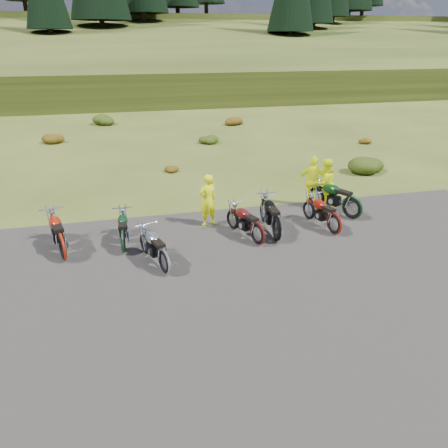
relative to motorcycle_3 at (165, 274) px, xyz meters
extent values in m
plane|color=#3D4517|center=(1.74, 0.06, 0.00)|extent=(300.00, 300.00, 0.00)
cube|color=black|center=(1.74, -1.94, 0.00)|extent=(20.00, 12.00, 0.04)
cube|color=#293812|center=(1.74, 110.06, 0.00)|extent=(300.00, 90.00, 9.17)
cylinder|color=black|center=(-13.26, 75.06, 10.27)|extent=(0.70, 0.70, 2.20)
cylinder|color=black|center=(-7.26, 50.06, 5.69)|extent=(0.70, 0.70, 2.20)
cylinder|color=black|center=(-1.26, 56.06, 6.88)|extent=(0.70, 0.70, 2.20)
cylinder|color=black|center=(4.74, 62.06, 8.08)|extent=(0.70, 0.70, 2.20)
cylinder|color=black|center=(10.74, 68.06, 9.28)|extent=(0.70, 0.70, 2.20)
cylinder|color=black|center=(16.74, 74.06, 10.27)|extent=(0.70, 0.70, 2.20)
cylinder|color=black|center=(22.74, 49.06, 5.49)|extent=(0.70, 0.70, 2.20)
cylinder|color=black|center=(28.74, 55.06, 6.68)|extent=(0.70, 0.70, 2.20)
cylinder|color=black|center=(34.74, 61.06, 7.88)|extent=(0.70, 0.70, 2.20)
cylinder|color=black|center=(40.74, 67.06, 9.08)|extent=(0.70, 0.70, 2.20)
cylinder|color=black|center=(46.74, 73.06, 10.27)|extent=(0.70, 0.70, 2.20)
ellipsoid|color=#5B330B|center=(-4.46, 16.66, 0.38)|extent=(1.30, 1.30, 0.77)
ellipsoid|color=#20320C|center=(-1.56, 21.96, 0.46)|extent=(1.56, 1.56, 0.92)
ellipsoid|color=#5B330B|center=(1.34, 9.26, 0.23)|extent=(0.77, 0.77, 0.45)
ellipsoid|color=#20320C|center=(4.24, 14.56, 0.31)|extent=(1.03, 1.03, 0.61)
ellipsoid|color=#5B330B|center=(7.14, 19.86, 0.38)|extent=(1.30, 1.30, 0.77)
ellipsoid|color=#20320C|center=(10.04, 7.16, 0.46)|extent=(1.56, 1.56, 0.92)
ellipsoid|color=#5B330B|center=(12.94, 12.46, 0.23)|extent=(0.77, 0.77, 0.45)
imported|color=#D4E20B|center=(1.74, 2.83, 0.85)|extent=(0.72, 0.58, 1.70)
imported|color=#D4E20B|center=(6.08, 3.44, 0.88)|extent=(0.97, 0.82, 1.77)
imported|color=#D4E20B|center=(5.76, 3.71, 0.90)|extent=(1.14, 0.87, 1.81)
camera|label=1|loc=(-0.90, -9.95, 5.63)|focal=35.00mm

